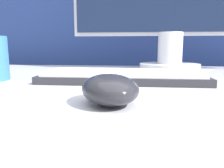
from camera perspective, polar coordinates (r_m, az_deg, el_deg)
The scene contains 3 objects.
partition_panel at distance 1.07m, azimuth 7.46°, elevation -3.27°, with size 5.00×0.03×1.17m.
computer_mouse_near at distance 0.30m, azimuth -0.57°, elevation -1.36°, with size 0.11×0.12×0.04m.
keyboard at distance 0.50m, azimuth 2.74°, elevation 2.02°, with size 0.37×0.14×0.02m.
Camera 1 is at (-0.04, -0.39, 0.82)m, focal length 35.00 mm.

